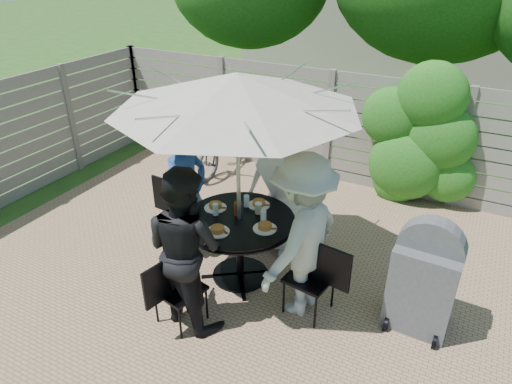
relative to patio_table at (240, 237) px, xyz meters
The scene contains 21 objects.
patio_table is the anchor object (origin of this frame).
umbrella 1.70m from the patio_table, 99.46° to the right, with size 2.94×2.94×2.45m.
chair_back 1.01m from the patio_table, 79.53° to the left, with size 0.52×0.69×0.92m.
person_back 0.91m from the patio_table, 79.54° to the left, with size 0.93×0.61×1.90m, color silver.
chair_left 1.01m from the patio_table, 169.63° to the left, with size 0.70×0.49×0.95m.
person_left 0.87m from the patio_table, 169.54° to the left, with size 0.62×0.41×1.70m, color #214490.
chair_front 1.01m from the patio_table, 100.48° to the right, with size 0.51×0.67×0.88m.
person_front 0.89m from the patio_table, 100.46° to the right, with size 0.86×0.67×1.76m, color black.
chair_right 1.01m from the patio_table, 10.42° to the right, with size 0.69×0.50×0.92m.
person_right 0.90m from the patio_table, 10.46° to the right, with size 1.17×0.68×1.82m, color #B5B5B0.
plate_back 0.45m from the patio_table, 79.54° to the left, with size 0.26×0.26×0.06m.
plate_left 0.45m from the patio_table, 169.54° to the left, with size 0.26×0.26×0.06m.
plate_front 0.45m from the patio_table, 100.46° to the right, with size 0.26×0.26×0.06m.
plate_right 0.45m from the patio_table, 10.46° to the right, with size 0.26×0.26×0.06m.
glass_back 0.42m from the patio_table, 101.54° to the left, with size 0.07×0.07×0.14m, color silver.
glass_left 0.42m from the patio_table, 168.46° to the right, with size 0.07×0.07×0.14m, color silver.
glass_right 0.42m from the patio_table, 11.54° to the left, with size 0.07×0.07×0.14m, color silver.
syrup_jug 0.34m from the patio_table, 129.74° to the left, with size 0.09×0.09×0.16m, color #59280C.
coffee_cup 0.39m from the patio_table, 55.10° to the left, with size 0.08×0.08×0.12m, color #C6B293.
bicycle 3.09m from the patio_table, 123.59° to the left, with size 0.63×1.80×0.95m, color #333338.
bbq_grill 2.02m from the patio_table, ahead, with size 0.64×0.51×1.28m.
Camera 1 is at (2.19, -3.74, 3.51)m, focal length 32.00 mm.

